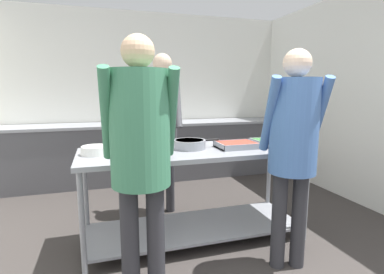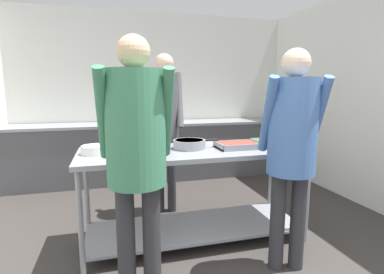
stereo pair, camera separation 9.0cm
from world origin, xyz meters
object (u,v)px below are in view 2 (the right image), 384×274
Objects in this scene: sauce_pan at (189,144)px; cook_behind_counter at (165,115)px; plate_stack at (95,150)px; serving_tray_greens at (274,143)px; water_bottle at (118,116)px; serving_tray_roast at (237,145)px; guest_serving_left at (292,138)px; guest_serving_right at (136,142)px; serving_tray_vegetables at (140,151)px.

cook_behind_counter is at bearing 99.19° from sauce_pan.
plate_stack is 0.66× the size of serving_tray_greens.
water_bottle is (-1.44, 2.03, 0.12)m from serving_tray_greens.
cook_behind_counter reaches higher than serving_tray_roast.
guest_serving_left is at bearing -62.07° from cook_behind_counter.
serving_tray_greens is 1.23m from cook_behind_counter.
sauce_pan is 0.25× the size of guest_serving_right.
serving_tray_vegetables is at bearing -86.50° from water_bottle.
serving_tray_vegetables is 0.48m from sauce_pan.
cook_behind_counter reaches higher than sauce_pan.
cook_behind_counter is (0.73, 0.68, 0.23)m from plate_stack.
plate_stack reaches higher than serving_tray_roast.
cook_behind_counter is at bearing 117.93° from guest_serving_left.
serving_tray_vegetables is at bearing -16.11° from plate_stack.
cook_behind_counter is at bearing 43.07° from plate_stack.
serving_tray_roast is at bearing 1.22° from serving_tray_vegetables.
sauce_pan is at bearing -73.22° from water_bottle.
guest_serving_left is at bearing -28.40° from serving_tray_vegetables.
guest_serving_right reaches higher than serving_tray_roast.
guest_serving_right reaches higher than serving_tray_vegetables.
water_bottle is at bearing 110.53° from cook_behind_counter.
water_bottle reaches higher than serving_tray_roast.
plate_stack is at bearing 112.13° from guest_serving_right.
serving_tray_roast is 0.20× the size of cook_behind_counter.
serving_tray_vegetables is 1.14× the size of serving_tray_roast.
plate_stack is 0.79m from guest_serving_right.
guest_serving_left reaches higher than plate_stack.
cook_behind_counter is (0.44, 1.39, 0.06)m from guest_serving_right.
serving_tray_vegetables is 0.24× the size of guest_serving_left.
guest_serving_right reaches higher than water_bottle.
guest_serving_left is 1.56m from cook_behind_counter.
cook_behind_counter reaches higher than serving_tray_vegetables.
plate_stack is 1.68m from serving_tray_greens.
serving_tray_roast is 1.40× the size of water_bottle.
serving_tray_vegetables is 0.95× the size of sauce_pan.
plate_stack is at bearing 178.11° from serving_tray_greens.
serving_tray_roast is (0.91, 0.02, -0.00)m from serving_tray_vegetables.
water_bottle is at bearing 93.50° from serving_tray_vegetables.
guest_serving_left is (1.45, -0.69, 0.15)m from plate_stack.
cook_behind_counter is 6.87× the size of water_bottle.
plate_stack is 0.59× the size of serving_tray_vegetables.
serving_tray_greens is at bearing -4.02° from sauce_pan.
serving_tray_vegetables is 0.23× the size of cook_behind_counter.
guest_serving_right is (0.29, -0.71, 0.17)m from plate_stack.
guest_serving_right is 2.69m from water_bottle.
serving_tray_vegetables is at bearing -114.48° from cook_behind_counter.
plate_stack is at bearing -136.93° from cook_behind_counter.
serving_tray_greens is (1.68, -0.06, -0.01)m from plate_stack.
sauce_pan is 0.45m from serving_tray_roast.
plate_stack is at bearing -179.74° from sauce_pan.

